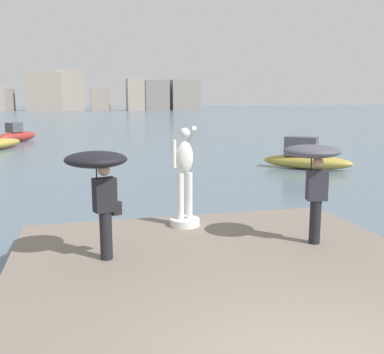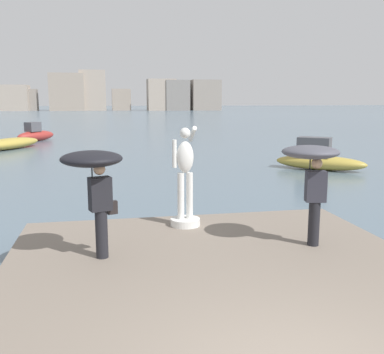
# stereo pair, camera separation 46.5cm
# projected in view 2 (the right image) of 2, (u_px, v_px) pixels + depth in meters

# --- Properties ---
(ground_plane) EXTENTS (400.00, 400.00, 0.00)m
(ground_plane) POSITION_uv_depth(u_px,v_px,m) (125.00, 133.00, 43.03)
(ground_plane) COLOR slate
(pier) EXTENTS (7.38, 9.82, 0.40)m
(pier) POSITION_uv_depth(u_px,v_px,m) (244.00, 318.00, 6.17)
(pier) COLOR slate
(pier) RESTS_ON ground
(statue_white_figure) EXTENTS (0.67, 0.90, 2.25)m
(statue_white_figure) POSITION_uv_depth(u_px,v_px,m) (185.00, 185.00, 9.88)
(statue_white_figure) COLOR white
(statue_white_figure) RESTS_ON pier
(onlooker_left) EXTENTS (1.37, 1.37, 1.95)m
(onlooker_left) POSITION_uv_depth(u_px,v_px,m) (94.00, 172.00, 7.71)
(onlooker_left) COLOR black
(onlooker_left) RESTS_ON pier
(onlooker_right) EXTENTS (1.29, 1.29, 1.97)m
(onlooker_right) POSITION_uv_depth(u_px,v_px,m) (312.00, 164.00, 8.43)
(onlooker_right) COLOR black
(onlooker_right) RESTS_ON pier
(boat_near) EXTENTS (3.97, 5.41, 0.73)m
(boat_near) POSITION_uv_depth(u_px,v_px,m) (9.00, 144.00, 28.94)
(boat_near) COLOR #B2993D
(boat_near) RESTS_ON ground
(boat_far) EXTENTS (3.93, 3.40, 1.51)m
(boat_far) POSITION_uv_depth(u_px,v_px,m) (319.00, 159.00, 20.45)
(boat_far) COLOR #B2993D
(boat_far) RESTS_ON ground
(boat_leftward) EXTENTS (3.07, 3.38, 1.50)m
(boat_leftward) POSITION_uv_depth(u_px,v_px,m) (36.00, 134.00, 34.65)
(boat_leftward) COLOR #9E2D28
(boat_leftward) RESTS_ON ground
(distant_skyline) EXTENTS (65.42, 11.10, 11.91)m
(distant_skyline) POSITION_uv_depth(u_px,v_px,m) (115.00, 95.00, 132.15)
(distant_skyline) COLOR #A89989
(distant_skyline) RESTS_ON ground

